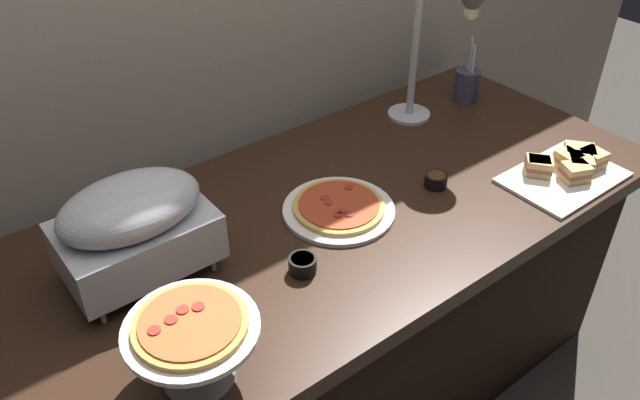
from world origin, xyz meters
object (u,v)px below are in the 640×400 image
at_px(sandwich_platter, 567,168).
at_px(sauce_cup_near, 303,264).
at_px(pizza_plate_front, 339,208).
at_px(sauce_cup_far, 436,180).
at_px(chafing_dish, 134,225).
at_px(pizza_plate_center, 192,333).
at_px(utensil_holder, 467,84).
at_px(heat_lamp, 460,13).

relative_size(sandwich_platter, sauce_cup_near, 5.15).
height_order(pizza_plate_front, sauce_cup_far, sauce_cup_far).
distance_m(chafing_dish, pizza_plate_center, 0.35).
height_order(chafing_dish, sauce_cup_near, chafing_dish).
bearing_deg(sauce_cup_near, pizza_plate_center, -160.02).
relative_size(sauce_cup_near, utensil_holder, 0.29).
bearing_deg(sandwich_platter, chafing_dish, 162.51).
bearing_deg(utensil_holder, sauce_cup_far, -146.56).
xyz_separation_m(sauce_cup_far, utensil_holder, (0.46, 0.31, 0.04)).
xyz_separation_m(sauce_cup_near, utensil_holder, (0.97, 0.36, 0.04)).
xyz_separation_m(pizza_plate_center, sauce_cup_far, (0.85, 0.18, -0.11)).
relative_size(chafing_dish, sandwich_platter, 0.99).
distance_m(pizza_plate_front, sauce_cup_far, 0.30).
bearing_deg(heat_lamp, sauce_cup_far, -141.62).
bearing_deg(sauce_cup_far, pizza_plate_front, 166.08).
relative_size(chafing_dish, sauce_cup_near, 5.07).
relative_size(pizza_plate_front, sauce_cup_far, 4.66).
distance_m(pizza_plate_front, pizza_plate_center, 0.62).
bearing_deg(sauce_cup_near, chafing_dish, 143.08).
height_order(chafing_dish, sauce_cup_far, chafing_dish).
height_order(heat_lamp, sandwich_platter, heat_lamp).
bearing_deg(sauce_cup_near, heat_lamp, 17.85).
bearing_deg(chafing_dish, utensil_holder, 6.19).
bearing_deg(pizza_plate_center, heat_lamp, 18.54).
height_order(pizza_plate_center, utensil_holder, utensil_holder).
height_order(chafing_dish, utensil_holder, chafing_dish).
relative_size(chafing_dish, pizza_plate_front, 1.14).
xyz_separation_m(pizza_plate_center, sauce_cup_near, (0.34, 0.13, -0.11)).
distance_m(pizza_plate_front, sauce_cup_near, 0.25).
distance_m(pizza_plate_front, sandwich_platter, 0.68).
relative_size(chafing_dish, utensil_holder, 1.47).
bearing_deg(sauce_cup_far, sandwich_platter, -29.55).
bearing_deg(pizza_plate_front, sauce_cup_near, -149.05).
distance_m(chafing_dish, sauce_cup_far, 0.83).
distance_m(sauce_cup_far, utensil_holder, 0.56).
bearing_deg(sandwich_platter, utensil_holder, 75.75).
bearing_deg(utensil_holder, sauce_cup_near, -159.53).
bearing_deg(heat_lamp, sandwich_platter, -73.64).
height_order(chafing_dish, pizza_plate_front, chafing_dish).
distance_m(heat_lamp, utensil_holder, 0.43).
bearing_deg(sauce_cup_far, utensil_holder, 33.44).
distance_m(heat_lamp, sandwich_platter, 0.53).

